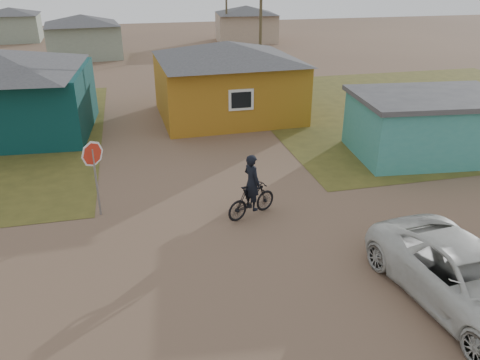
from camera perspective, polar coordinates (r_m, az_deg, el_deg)
ground at (r=12.52m, az=0.74°, el=-11.30°), size 120.00×120.00×0.00m
grass_ne at (r=29.10m, az=21.96°, el=8.28°), size 20.00×18.00×0.00m
house_yellow at (r=24.91m, az=-1.53°, el=12.28°), size 7.72×6.76×3.90m
shed_turquoise at (r=21.13m, az=22.08°, el=6.24°), size 6.71×4.93×2.60m
house_pale_west at (r=44.30m, az=-18.59°, el=16.36°), size 7.04×6.15×3.60m
house_beige_east at (r=51.65m, az=0.74°, el=18.58°), size 6.95×6.05×3.60m
house_pale_north at (r=57.26m, az=-26.08°, el=16.73°), size 6.28×5.81×3.40m
utility_pole_near at (r=33.22m, az=2.54°, el=19.11°), size 1.40×0.20×8.00m
utility_pole_far at (r=48.95m, az=-1.68°, el=20.92°), size 1.40×0.20×8.00m
stop_sign at (r=15.11m, az=-17.43°, el=2.14°), size 0.79×0.33×2.53m
cyclist at (r=14.80m, az=1.43°, el=-1.74°), size 1.91×1.25×2.11m
vehicle at (r=12.29m, az=26.07°, el=-10.79°), size 3.01×5.55×1.48m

